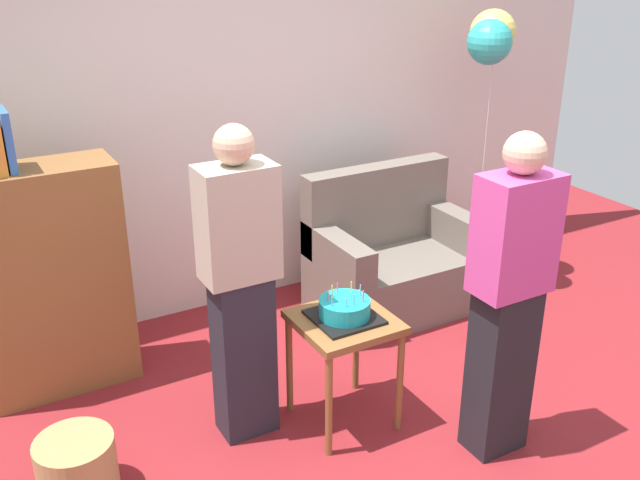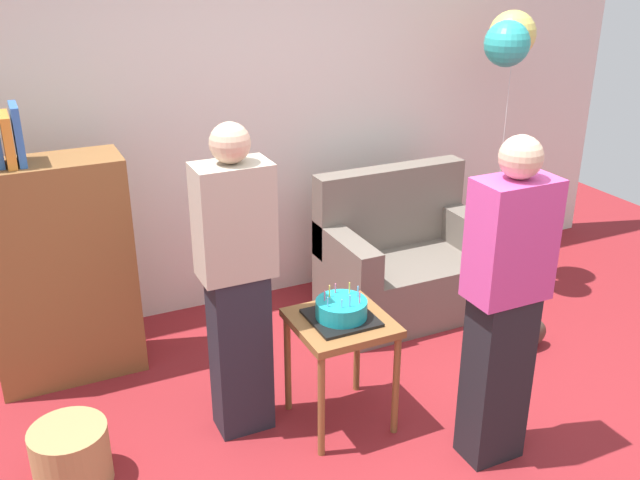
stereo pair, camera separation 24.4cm
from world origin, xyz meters
name	(u,v)px [view 2 (the right image)]	position (x,y,z in m)	size (l,w,h in m)	color
ground_plane	(398,463)	(0.00, 0.00, 0.00)	(8.00, 8.00, 0.00)	maroon
wall_back	(246,108)	(0.00, 2.05, 1.35)	(6.00, 0.10, 2.70)	silver
couch	(403,263)	(0.85, 1.38, 0.34)	(1.10, 0.70, 0.96)	#6B6056
bookshelf	(58,268)	(-1.33, 1.52, 0.68)	(0.80, 0.36, 1.61)	brown
side_table	(341,336)	(-0.10, 0.43, 0.52)	(0.48, 0.48, 0.61)	brown
birthday_cake	(341,311)	(-0.10, 0.43, 0.66)	(0.32, 0.32, 0.17)	black
person_blowing_candles	(237,283)	(-0.58, 0.61, 0.83)	(0.36, 0.22, 1.63)	#23232D
person_holding_cake	(504,305)	(0.45, -0.12, 0.83)	(0.36, 0.22, 1.63)	black
wicker_basket	(71,456)	(-1.46, 0.55, 0.15)	(0.36, 0.36, 0.30)	#A88451
handbag	(527,334)	(1.28, 0.58, 0.10)	(0.28, 0.14, 0.20)	#473328
balloon_bunch	(510,39)	(1.58, 1.38, 1.78)	(0.47, 0.47, 1.95)	silver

